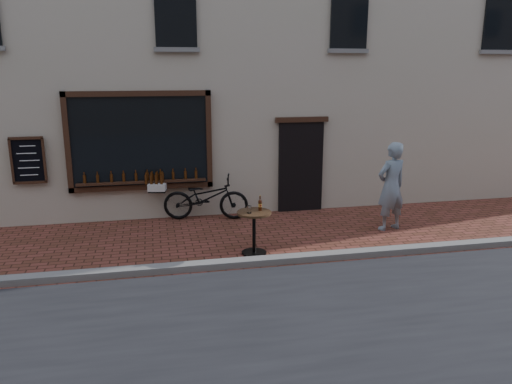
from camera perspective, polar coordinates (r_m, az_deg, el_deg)
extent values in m
plane|color=#552A1B|center=(8.92, -0.39, -8.81)|extent=(90.00, 90.00, 0.00)
cube|color=slate|center=(9.08, -0.65, -7.99)|extent=(90.00, 0.25, 0.12)
cube|color=#B7A690|center=(14.73, -5.75, 19.93)|extent=(28.00, 6.00, 10.00)
cube|color=black|center=(11.63, -13.11, 5.68)|extent=(3.00, 0.06, 2.00)
cube|color=black|center=(11.51, -13.41, 10.89)|extent=(3.24, 0.10, 0.12)
cube|color=black|center=(11.80, -12.83, 0.57)|extent=(3.24, 0.10, 0.12)
cube|color=black|center=(11.75, -20.76, 5.22)|extent=(0.12, 0.10, 2.24)
cube|color=black|center=(11.67, -5.40, 6.01)|extent=(0.12, 0.10, 2.24)
cube|color=black|center=(11.72, -12.87, 1.13)|extent=(2.90, 0.16, 0.05)
cube|color=black|center=(12.27, 5.12, 2.86)|extent=(1.10, 0.10, 2.20)
cube|color=black|center=(12.08, 5.28, 8.24)|extent=(1.30, 0.10, 0.12)
cube|color=black|center=(11.97, -24.59, 3.31)|extent=(0.62, 0.04, 0.92)
cylinder|color=#3D1C07|center=(11.79, -18.98, 1.39)|extent=(0.06, 0.06, 0.19)
cylinder|color=#3D1C07|center=(11.76, -17.64, 1.46)|extent=(0.06, 0.06, 0.19)
cylinder|color=#3D1C07|center=(11.73, -16.29, 1.53)|extent=(0.06, 0.06, 0.19)
cylinder|color=#3D1C07|center=(11.71, -14.94, 1.60)|extent=(0.06, 0.06, 0.19)
cylinder|color=#3D1C07|center=(11.70, -13.58, 1.67)|extent=(0.06, 0.06, 0.19)
cylinder|color=#3D1C07|center=(11.69, -12.22, 1.74)|extent=(0.06, 0.06, 0.19)
cylinder|color=#3D1C07|center=(11.69, -10.86, 1.81)|extent=(0.06, 0.06, 0.19)
cylinder|color=#3D1C07|center=(11.70, -9.50, 1.87)|extent=(0.06, 0.06, 0.19)
cylinder|color=#3D1C07|center=(11.71, -8.14, 1.94)|extent=(0.06, 0.06, 0.19)
cylinder|color=#3D1C07|center=(11.73, -6.79, 2.00)|extent=(0.06, 0.06, 0.19)
cube|color=black|center=(11.59, -9.19, 19.48)|extent=(0.90, 0.06, 1.40)
cube|color=black|center=(12.46, 10.61, 19.02)|extent=(0.90, 0.06, 1.40)
cube|color=black|center=(14.43, 26.19, 17.17)|extent=(0.90, 0.06, 1.40)
imported|color=black|center=(11.69, -5.76, -0.63)|extent=(2.07, 1.04, 1.04)
cube|color=black|center=(11.79, -11.09, 0.27)|extent=(0.49, 0.62, 0.03)
cube|color=beige|center=(11.76, -11.11, 0.73)|extent=(0.49, 0.64, 0.16)
cylinder|color=#3D1C07|center=(11.50, -10.77, 1.42)|extent=(0.06, 0.06, 0.22)
cylinder|color=#3D1C07|center=(11.52, -11.33, 1.41)|extent=(0.06, 0.06, 0.22)
cylinder|color=#3D1C07|center=(11.54, -11.89, 1.41)|extent=(0.06, 0.06, 0.22)
cylinder|color=#3D1C07|center=(11.57, -12.45, 1.40)|extent=(0.06, 0.06, 0.22)
cylinder|color=#3D1C07|center=(11.64, -10.66, 1.57)|extent=(0.06, 0.06, 0.22)
cylinder|color=#3D1C07|center=(11.66, -11.21, 1.56)|extent=(0.06, 0.06, 0.22)
cylinder|color=#3D1C07|center=(11.68, -11.77, 1.56)|extent=(0.06, 0.06, 0.22)
cylinder|color=#3D1C07|center=(11.70, -12.33, 1.55)|extent=(0.06, 0.06, 0.22)
cylinder|color=#3D1C07|center=(11.77, -10.55, 1.71)|extent=(0.06, 0.06, 0.22)
cylinder|color=#3D1C07|center=(11.79, -11.10, 1.71)|extent=(0.06, 0.06, 0.22)
cylinder|color=#3D1C07|center=(11.81, -11.65, 1.70)|extent=(0.06, 0.06, 0.22)
cylinder|color=#3D1C07|center=(11.83, -12.20, 1.69)|extent=(0.06, 0.06, 0.22)
cylinder|color=#3D1C07|center=(11.90, -10.44, 1.85)|extent=(0.06, 0.06, 0.22)
cylinder|color=black|center=(9.63, -0.22, -6.94)|extent=(0.48, 0.48, 0.03)
cylinder|color=black|center=(9.49, -0.22, -4.71)|extent=(0.07, 0.07, 0.76)
cylinder|color=black|center=(9.37, -0.23, -2.39)|extent=(0.65, 0.65, 0.04)
cylinder|color=gold|center=(9.43, 0.47, -1.52)|extent=(0.07, 0.07, 0.07)
cylinder|color=white|center=(9.26, -0.79, -2.01)|extent=(0.08, 0.08, 0.14)
imported|color=gray|center=(11.16, 15.19, 0.62)|extent=(0.80, 0.63, 1.94)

